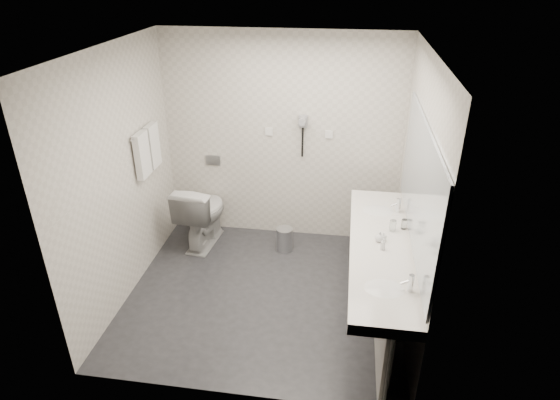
# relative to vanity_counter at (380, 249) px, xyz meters

# --- Properties ---
(floor) EXTENTS (2.80, 2.80, 0.00)m
(floor) POSITION_rel_vanity_counter_xyz_m (-1.12, 0.20, -0.80)
(floor) COLOR #232327
(floor) RESTS_ON ground
(ceiling) EXTENTS (2.80, 2.80, 0.00)m
(ceiling) POSITION_rel_vanity_counter_xyz_m (-1.12, 0.20, 1.70)
(ceiling) COLOR silver
(ceiling) RESTS_ON wall_back
(wall_back) EXTENTS (2.80, 0.00, 2.80)m
(wall_back) POSITION_rel_vanity_counter_xyz_m (-1.12, 1.50, 0.45)
(wall_back) COLOR beige
(wall_back) RESTS_ON floor
(wall_front) EXTENTS (2.80, 0.00, 2.80)m
(wall_front) POSITION_rel_vanity_counter_xyz_m (-1.12, -1.10, 0.45)
(wall_front) COLOR beige
(wall_front) RESTS_ON floor
(wall_left) EXTENTS (0.00, 2.60, 2.60)m
(wall_left) POSITION_rel_vanity_counter_xyz_m (-2.52, 0.20, 0.45)
(wall_left) COLOR beige
(wall_left) RESTS_ON floor
(wall_right) EXTENTS (0.00, 2.60, 2.60)m
(wall_right) POSITION_rel_vanity_counter_xyz_m (0.27, 0.20, 0.45)
(wall_right) COLOR beige
(wall_right) RESTS_ON floor
(vanity_counter) EXTENTS (0.55, 2.20, 0.10)m
(vanity_counter) POSITION_rel_vanity_counter_xyz_m (0.00, 0.00, 0.00)
(vanity_counter) COLOR silver
(vanity_counter) RESTS_ON floor
(vanity_panel) EXTENTS (0.03, 2.15, 0.75)m
(vanity_panel) POSITION_rel_vanity_counter_xyz_m (0.02, 0.00, -0.42)
(vanity_panel) COLOR gray
(vanity_panel) RESTS_ON floor
(vanity_post_near) EXTENTS (0.06, 0.06, 0.75)m
(vanity_post_near) POSITION_rel_vanity_counter_xyz_m (0.05, -1.04, -0.42)
(vanity_post_near) COLOR silver
(vanity_post_near) RESTS_ON floor
(vanity_post_far) EXTENTS (0.06, 0.06, 0.75)m
(vanity_post_far) POSITION_rel_vanity_counter_xyz_m (0.05, 1.04, -0.42)
(vanity_post_far) COLOR silver
(vanity_post_far) RESTS_ON floor
(mirror) EXTENTS (0.02, 2.20, 1.05)m
(mirror) POSITION_rel_vanity_counter_xyz_m (0.26, 0.00, 0.65)
(mirror) COLOR #B2BCC6
(mirror) RESTS_ON wall_right
(basin_near) EXTENTS (0.40, 0.31, 0.05)m
(basin_near) POSITION_rel_vanity_counter_xyz_m (0.00, -0.65, 0.04)
(basin_near) COLOR silver
(basin_near) RESTS_ON vanity_counter
(basin_far) EXTENTS (0.40, 0.31, 0.05)m
(basin_far) POSITION_rel_vanity_counter_xyz_m (0.00, 0.65, 0.04)
(basin_far) COLOR silver
(basin_far) RESTS_ON vanity_counter
(faucet_near) EXTENTS (0.04, 0.04, 0.15)m
(faucet_near) POSITION_rel_vanity_counter_xyz_m (0.19, -0.65, 0.12)
(faucet_near) COLOR silver
(faucet_near) RESTS_ON vanity_counter
(faucet_far) EXTENTS (0.04, 0.04, 0.15)m
(faucet_far) POSITION_rel_vanity_counter_xyz_m (0.19, 0.65, 0.12)
(faucet_far) COLOR silver
(faucet_far) RESTS_ON vanity_counter
(soap_bottle_a) EXTENTS (0.06, 0.06, 0.09)m
(soap_bottle_a) POSITION_rel_vanity_counter_xyz_m (0.02, 0.06, 0.10)
(soap_bottle_a) COLOR silver
(soap_bottle_a) RESTS_ON vanity_counter
(soap_bottle_b) EXTENTS (0.10, 0.10, 0.10)m
(soap_bottle_b) POSITION_rel_vanity_counter_xyz_m (-0.01, 0.05, 0.10)
(soap_bottle_b) COLOR silver
(soap_bottle_b) RESTS_ON vanity_counter
(soap_bottle_c) EXTENTS (0.06, 0.06, 0.11)m
(soap_bottle_c) POSITION_rel_vanity_counter_xyz_m (0.01, -0.08, 0.11)
(soap_bottle_c) COLOR silver
(soap_bottle_c) RESTS_ON vanity_counter
(glass_left) EXTENTS (0.06, 0.06, 0.10)m
(glass_left) POSITION_rel_vanity_counter_xyz_m (0.23, 0.32, 0.10)
(glass_left) COLOR silver
(glass_left) RESTS_ON vanity_counter
(glass_right) EXTENTS (0.08, 0.08, 0.11)m
(glass_right) POSITION_rel_vanity_counter_xyz_m (0.12, 0.26, 0.11)
(glass_right) COLOR silver
(glass_right) RESTS_ON vanity_counter
(toilet) EXTENTS (0.54, 0.85, 0.82)m
(toilet) POSITION_rel_vanity_counter_xyz_m (-2.04, 1.10, -0.39)
(toilet) COLOR silver
(toilet) RESTS_ON floor
(flush_plate) EXTENTS (0.18, 0.02, 0.12)m
(flush_plate) POSITION_rel_vanity_counter_xyz_m (-1.98, 1.49, 0.15)
(flush_plate) COLOR #B2B5BA
(flush_plate) RESTS_ON wall_back
(pedal_bin) EXTENTS (0.20, 0.20, 0.28)m
(pedal_bin) POSITION_rel_vanity_counter_xyz_m (-1.03, 1.08, -0.66)
(pedal_bin) COLOR #B2B5BA
(pedal_bin) RESTS_ON floor
(bin_lid) EXTENTS (0.20, 0.20, 0.02)m
(bin_lid) POSITION_rel_vanity_counter_xyz_m (-1.03, 1.08, -0.51)
(bin_lid) COLOR #B2B5BA
(bin_lid) RESTS_ON pedal_bin
(towel_rail) EXTENTS (0.02, 0.62, 0.02)m
(towel_rail) POSITION_rel_vanity_counter_xyz_m (-2.47, 0.75, 0.75)
(towel_rail) COLOR silver
(towel_rail) RESTS_ON wall_left
(towel_near) EXTENTS (0.07, 0.24, 0.48)m
(towel_near) POSITION_rel_vanity_counter_xyz_m (-2.46, 0.61, 0.53)
(towel_near) COLOR silver
(towel_near) RESTS_ON towel_rail
(towel_far) EXTENTS (0.07, 0.24, 0.48)m
(towel_far) POSITION_rel_vanity_counter_xyz_m (-2.46, 0.89, 0.53)
(towel_far) COLOR silver
(towel_far) RESTS_ON towel_rail
(dryer_cradle) EXTENTS (0.10, 0.04, 0.14)m
(dryer_cradle) POSITION_rel_vanity_counter_xyz_m (-0.88, 1.47, 0.70)
(dryer_cradle) COLOR gray
(dryer_cradle) RESTS_ON wall_back
(dryer_barrel) EXTENTS (0.08, 0.14, 0.08)m
(dryer_barrel) POSITION_rel_vanity_counter_xyz_m (-0.88, 1.40, 0.73)
(dryer_barrel) COLOR gray
(dryer_barrel) RESTS_ON dryer_cradle
(dryer_cord) EXTENTS (0.02, 0.02, 0.35)m
(dryer_cord) POSITION_rel_vanity_counter_xyz_m (-0.88, 1.46, 0.45)
(dryer_cord) COLOR black
(dryer_cord) RESTS_ON dryer_cradle
(switch_plate_a) EXTENTS (0.09, 0.02, 0.09)m
(switch_plate_a) POSITION_rel_vanity_counter_xyz_m (-1.27, 1.49, 0.55)
(switch_plate_a) COLOR silver
(switch_plate_a) RESTS_ON wall_back
(switch_plate_b) EXTENTS (0.09, 0.02, 0.09)m
(switch_plate_b) POSITION_rel_vanity_counter_xyz_m (-0.57, 1.49, 0.55)
(switch_plate_b) COLOR silver
(switch_plate_b) RESTS_ON wall_back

